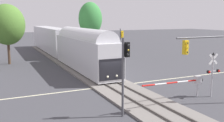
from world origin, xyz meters
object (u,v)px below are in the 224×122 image
at_px(traffic_signal_near_right, 216,51).
at_px(traffic_signal_far_side, 121,41).
at_px(crossing_gate_near, 191,81).
at_px(oak_behind_train, 7,25).
at_px(traffic_signal_median, 125,64).
at_px(elm_centre_background, 90,19).
at_px(commuter_train, 63,42).
at_px(crossing_signal_mast, 213,70).

height_order(traffic_signal_near_right, traffic_signal_far_side, traffic_signal_near_right).
height_order(crossing_gate_near, oak_behind_train, oak_behind_train).
bearing_deg(traffic_signal_far_side, traffic_signal_median, -116.40).
xyz_separation_m(oak_behind_train, elm_centre_background, (15.10, 6.14, 0.81)).
bearing_deg(traffic_signal_median, traffic_signal_far_side, 63.60).
bearing_deg(traffic_signal_near_right, commuter_train, 99.37).
distance_m(traffic_signal_near_right, traffic_signal_far_side, 17.47).
relative_size(commuter_train, crossing_signal_mast, 10.57).
relative_size(crossing_signal_mast, traffic_signal_near_right, 0.67).
bearing_deg(crossing_gate_near, traffic_signal_far_side, 86.10).
height_order(commuter_train, crossing_gate_near, commuter_train).
bearing_deg(elm_centre_background, traffic_signal_median, -106.36).
bearing_deg(commuter_train, oak_behind_train, -172.16).
height_order(traffic_signal_far_side, elm_centre_background, elm_centre_background).
relative_size(crossing_gate_near, crossing_signal_mast, 1.59).
bearing_deg(commuter_train, crossing_signal_mast, -76.44).
xyz_separation_m(crossing_gate_near, crossing_signal_mast, (1.72, -0.63, 0.96)).
xyz_separation_m(crossing_gate_near, traffic_signal_median, (-7.12, -1.37, 2.23)).
bearing_deg(oak_behind_train, commuter_train, 7.84).
xyz_separation_m(commuter_train, elm_centre_background, (6.62, 4.97, 3.82)).
relative_size(traffic_signal_median, traffic_signal_far_side, 1.02).
distance_m(traffic_signal_near_right, traffic_signal_median, 7.26).
height_order(traffic_signal_far_side, oak_behind_train, oak_behind_train).
bearing_deg(commuter_train, traffic_signal_median, -95.65).
bearing_deg(traffic_signal_far_side, commuter_train, 118.69).
height_order(traffic_signal_near_right, oak_behind_train, oak_behind_train).
bearing_deg(oak_behind_train, traffic_signal_near_right, -63.70).
bearing_deg(commuter_train, crossing_gate_near, -79.85).
bearing_deg(crossing_signal_mast, traffic_signal_near_right, -133.50).
height_order(crossing_gate_near, elm_centre_background, elm_centre_background).
bearing_deg(crossing_gate_near, commuter_train, 100.15).
distance_m(crossing_gate_near, crossing_signal_mast, 2.06).
distance_m(crossing_signal_mast, elm_centre_background, 31.03).
xyz_separation_m(commuter_train, traffic_signal_median, (-2.62, -26.50, 0.85)).
bearing_deg(traffic_signal_median, commuter_train, 84.35).
height_order(traffic_signal_median, elm_centre_background, elm_centre_background).
distance_m(traffic_signal_median, elm_centre_background, 32.94).
relative_size(traffic_signal_near_right, traffic_signal_far_side, 1.09).
bearing_deg(commuter_train, traffic_signal_far_side, -61.31).
relative_size(crossing_gate_near, traffic_signal_far_side, 1.16).
bearing_deg(traffic_signal_median, crossing_signal_mast, 4.79).
relative_size(crossing_signal_mast, elm_centre_background, 0.40).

